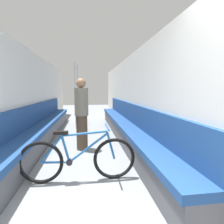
{
  "coord_description": "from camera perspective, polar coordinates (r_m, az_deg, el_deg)",
  "views": [
    {
      "loc": [
        0.09,
        -0.85,
        1.33
      ],
      "look_at": [
        0.51,
        2.18,
        0.95
      ],
      "focal_mm": 28.0,
      "sensor_mm": 36.0,
      "label": 1
    }
  ],
  "objects": [
    {
      "name": "wall_left",
      "position": [
        4.85,
        -25.0,
        4.34
      ],
      "size": [
        0.1,
        10.77,
        2.29
      ],
      "primitive_type": "cube",
      "color": "silver",
      "rests_on": "ground"
    },
    {
      "name": "wall_right",
      "position": [
        4.8,
        7.04,
        4.93
      ],
      "size": [
        0.1,
        10.77,
        2.29
      ],
      "primitive_type": "cube",
      "color": "silver",
      "rests_on": "ground"
    },
    {
      "name": "bench_seat_row_left",
      "position": [
        4.77,
        -22.03,
        -5.54
      ],
      "size": [
        0.45,
        6.6,
        0.98
      ],
      "color": "#4C4C51",
      "rests_on": "ground"
    },
    {
      "name": "bench_seat_row_right",
      "position": [
        4.73,
        4.34,
        -5.13
      ],
      "size": [
        0.45,
        6.6,
        0.98
      ],
      "color": "#4C4C51",
      "rests_on": "ground"
    },
    {
      "name": "bicycle",
      "position": [
        2.67,
        -10.93,
        -14.82
      ],
      "size": [
        1.68,
        0.46,
        0.81
      ],
      "rotation": [
        0.0,
        0.0,
        0.05
      ],
      "color": "black",
      "rests_on": "ground"
    },
    {
      "name": "grab_pole_near",
      "position": [
        6.88,
        -11.04,
        5.2
      ],
      "size": [
        0.08,
        0.08,
        2.27
      ],
      "color": "gray",
      "rests_on": "ground"
    },
    {
      "name": "grab_pole_far",
      "position": [
        6.17,
        -11.89,
        4.96
      ],
      "size": [
        0.08,
        0.08,
        2.27
      ],
      "color": "gray",
      "rests_on": "ground"
    },
    {
      "name": "passenger_standing",
      "position": [
        3.91,
        -9.9,
        -0.46
      ],
      "size": [
        0.3,
        0.3,
        1.59
      ],
      "rotation": [
        0.0,
        0.0,
        -1.01
      ],
      "color": "#473828",
      "rests_on": "ground"
    }
  ]
}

